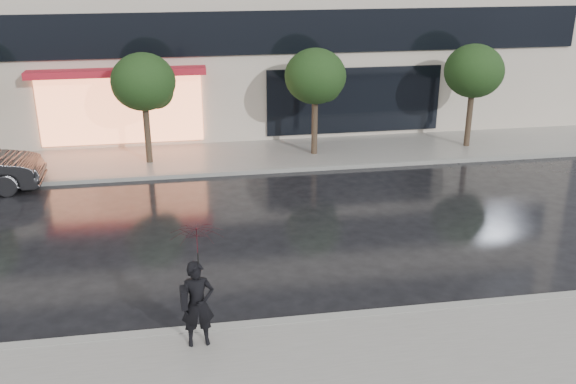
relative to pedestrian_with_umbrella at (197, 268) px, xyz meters
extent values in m
plane|color=black|center=(1.62, 1.50, -1.77)|extent=(120.00, 120.00, 0.00)
cube|color=slate|center=(1.62, 11.75, -1.71)|extent=(60.00, 3.50, 0.12)
cube|color=gray|center=(1.62, 0.50, -1.70)|extent=(60.00, 0.25, 0.14)
cube|color=gray|center=(1.62, 10.00, -1.70)|extent=(60.00, 0.25, 0.14)
cube|color=black|center=(1.62, 13.44, 2.53)|extent=(28.00, 0.12, 1.60)
cube|color=#FF8C59|center=(-2.38, 13.42, -0.17)|extent=(6.00, 0.10, 2.60)
cube|color=#B21B2B|center=(-2.38, 13.09, 1.28)|extent=(6.40, 0.70, 0.25)
cube|color=black|center=(6.62, 13.44, -0.17)|extent=(7.00, 0.10, 2.60)
cylinder|color=#33261C|center=(-1.38, 11.50, -0.67)|extent=(0.22, 0.22, 2.20)
ellipsoid|color=black|center=(-1.38, 11.50, 1.23)|extent=(2.20, 2.20, 1.98)
sphere|color=black|center=(-0.98, 11.70, 0.83)|extent=(1.20, 1.20, 1.20)
cylinder|color=#33261C|center=(4.62, 11.50, -0.67)|extent=(0.22, 0.22, 2.20)
ellipsoid|color=black|center=(4.62, 11.50, 1.23)|extent=(2.20, 2.20, 1.98)
sphere|color=black|center=(5.02, 11.70, 0.83)|extent=(1.20, 1.20, 1.20)
cylinder|color=#33261C|center=(10.62, 11.50, -0.67)|extent=(0.22, 0.22, 2.20)
ellipsoid|color=black|center=(10.62, 11.50, 1.23)|extent=(2.20, 2.20, 1.98)
sphere|color=black|center=(11.02, 11.70, 0.83)|extent=(1.20, 1.20, 1.20)
imported|color=black|center=(-0.04, 0.00, -0.77)|extent=(0.67, 0.47, 1.76)
imported|color=#340910|center=(0.02, 0.00, 0.39)|extent=(1.07, 1.09, 0.92)
cylinder|color=black|center=(0.02, 0.00, -0.13)|extent=(0.02, 0.02, 0.88)
cube|color=black|center=(-0.29, -0.08, -0.56)|extent=(0.14, 0.34, 0.37)
camera|label=1|loc=(-0.08, -10.75, 5.67)|focal=40.00mm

